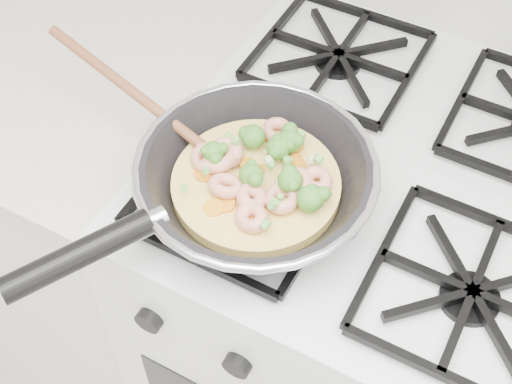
% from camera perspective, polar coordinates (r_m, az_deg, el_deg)
% --- Properties ---
extents(stove, '(0.60, 0.60, 0.92)m').
position_cam_1_polar(stove, '(1.32, 8.17, -10.52)').
color(stove, white).
rests_on(stove, ground).
extents(counter_left, '(1.00, 0.60, 0.90)m').
position_cam_1_polar(counter_left, '(1.61, -18.82, 1.81)').
color(counter_left, silver).
rests_on(counter_left, ground).
extents(skillet, '(0.48, 0.43, 0.10)m').
position_cam_1_polar(skillet, '(0.85, -0.33, 1.08)').
color(skillet, black).
rests_on(skillet, stove).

